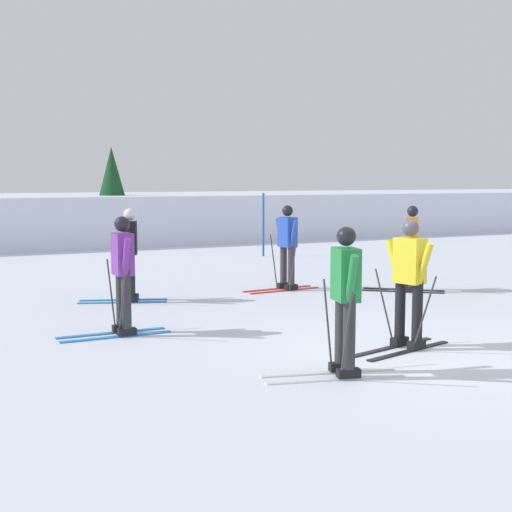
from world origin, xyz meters
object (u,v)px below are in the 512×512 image
Objects in this scene: skier_orange at (411,246)px; conifer_far_left at (112,187)px; skier_purple at (122,272)px; trail_marker_pole at (263,225)px; skier_blue at (287,245)px; skier_black at (130,252)px; skier_yellow at (409,280)px; skier_green at (345,297)px.

skier_orange is 0.51× the size of conifer_far_left.
trail_marker_pole reaches higher than skier_purple.
trail_marker_pole reaches higher than skier_blue.
trail_marker_pole reaches higher than skier_black.
skier_blue is (4.10, 2.72, 0.00)m from skier_purple.
skier_green is at bearing -152.22° from skier_yellow.
skier_blue is 0.94× the size of trail_marker_pole.
skier_purple is at bearing 142.86° from skier_yellow.
skier_black is 8.13m from trail_marker_pole.
trail_marker_pole is 6.80m from conifer_far_left.
trail_marker_pole is at bearing 53.23° from skier_purple.
skier_green is 0.51× the size of conifer_far_left.
skier_purple is (-0.85, -2.69, -0.00)m from skier_black.
trail_marker_pole is (5.58, 5.91, -0.00)m from skier_black.
skier_green is 6.50m from skier_orange.
skier_green is at bearing -134.06° from skier_orange.
skier_purple is 4.01m from skier_yellow.
trail_marker_pole is (0.20, 7.13, -0.00)m from skier_orange.
skier_black is 5.52m from skier_orange.
conifer_far_left is (-2.90, 6.07, 1.05)m from trail_marker_pole.
skier_purple is 10.73m from trail_marker_pole.
conifer_far_left is (1.82, 17.87, 1.05)m from skier_green.
skier_blue is 5.22m from skier_yellow.
skier_purple is at bearing -166.77° from skier_orange.
trail_marker_pole is at bearing 73.67° from skier_yellow.
conifer_far_left is at bearing 88.89° from skier_yellow.
skier_black is 0.94× the size of trail_marker_pole.
skier_yellow is (-3.03, -3.89, -0.00)m from skier_orange.
conifer_far_left is at bearing 115.53° from trail_marker_pole.
trail_marker_pole is (4.72, 11.81, 0.00)m from skier_green.
skier_blue and skier_orange have the same top height.
skier_orange is at bearing -12.84° from skier_black.
skier_orange is at bearing 52.07° from skier_yellow.
skier_purple is at bearing -126.77° from trail_marker_pole.
skier_green is 18.00m from conifer_far_left.
skier_green is 1.00× the size of skier_yellow.
skier_purple is 1.00× the size of skier_blue.
skier_yellow is 0.94× the size of trail_marker_pole.
skier_blue is 0.51× the size of conifer_far_left.
conifer_far_left reaches higher than skier_green.
skier_green is at bearing -81.74° from skier_black.
trail_marker_pole is (6.43, 8.60, 0.00)m from skier_purple.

